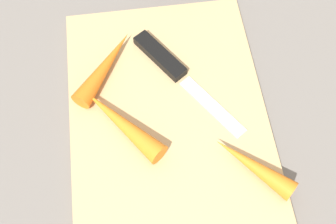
# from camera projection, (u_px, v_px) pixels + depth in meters

# --- Properties ---
(ground_plane) EXTENTS (1.40, 1.40, 0.00)m
(ground_plane) POSITION_uv_depth(u_px,v_px,m) (168.00, 116.00, 0.57)
(ground_plane) COLOR slate
(cutting_board) EXTENTS (0.36, 0.26, 0.01)m
(cutting_board) POSITION_uv_depth(u_px,v_px,m) (168.00, 114.00, 0.57)
(cutting_board) COLOR tan
(cutting_board) RESTS_ON ground_plane
(knife) EXTENTS (0.18, 0.13, 0.01)m
(knife) POSITION_uv_depth(u_px,v_px,m) (169.00, 62.00, 0.59)
(knife) COLOR #B7B7BC
(knife) RESTS_ON cutting_board
(carrot_medium) EXTENTS (0.12, 0.10, 0.03)m
(carrot_medium) POSITION_uv_depth(u_px,v_px,m) (105.00, 67.00, 0.58)
(carrot_medium) COLOR orange
(carrot_medium) RESTS_ON cutting_board
(carrot_longest) EXTENTS (0.12, 0.11, 0.03)m
(carrot_longest) POSITION_uv_depth(u_px,v_px,m) (121.00, 122.00, 0.54)
(carrot_longest) COLOR orange
(carrot_longest) RESTS_ON cutting_board
(carrot_shortest) EXTENTS (0.10, 0.10, 0.03)m
(carrot_shortest) POSITION_uv_depth(u_px,v_px,m) (253.00, 166.00, 0.51)
(carrot_shortest) COLOR orange
(carrot_shortest) RESTS_ON cutting_board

